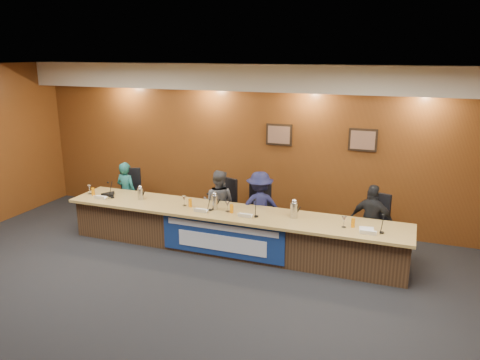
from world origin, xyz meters
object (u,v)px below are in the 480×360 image
object	(u,v)px
panelist_b	(219,203)
carafe_right	(294,210)
dais_body	(231,232)
office_chair_d	(372,229)
panelist_a	(127,193)
office_chair_b	(221,210)
carafe_left	(141,194)
office_chair_c	(261,215)
panelist_d	(372,222)
speakerphone	(109,194)
office_chair_a	(130,198)
banner	(222,238)
panelist_c	(260,207)
carafe_mid	(215,202)

from	to	relation	value
panelist_b	carafe_right	bearing A→B (deg)	157.01
dais_body	office_chair_d	xyz separation A→B (m)	(2.34, 0.67, 0.13)
panelist_a	office_chair_b	size ratio (longest dim) A/B	2.65
panelist_b	office_chair_b	world-z (taller)	panelist_b
carafe_left	office_chair_d	bearing A→B (deg)	9.63
panelist_a	office_chair_c	xyz separation A→B (m)	(2.87, 0.10, -0.16)
panelist_d	speakerphone	xyz separation A→B (m)	(-4.84, -0.60, 0.13)
panelist_d	office_chair_d	world-z (taller)	panelist_d
panelist_b	carafe_left	distance (m)	1.47
panelist_b	office_chair_d	size ratio (longest dim) A/B	2.69
panelist_a	panelist_b	xyz separation A→B (m)	(2.05, 0.00, 0.01)
panelist_a	panelist_d	bearing A→B (deg)	-173.01
office_chair_a	office_chair_d	xyz separation A→B (m)	(4.87, 0.00, 0.00)
banner	panelist_a	distance (m)	2.72
office_chair_a	office_chair_c	distance (m)	2.87
panelist_d	office_chair_d	distance (m)	0.19
office_chair_c	office_chair_a	bearing A→B (deg)	155.35
office_chair_d	speakerphone	world-z (taller)	speakerphone
panelist_b	carafe_left	xyz separation A→B (m)	(-1.32, -0.60, 0.21)
panelist_d	office_chair_c	world-z (taller)	panelist_d
dais_body	office_chair_b	distance (m)	0.83
carafe_left	speakerphone	distance (m)	0.71
panelist_a	speakerphone	bearing A→B (deg)	99.21
panelist_c	office_chair_c	xyz separation A→B (m)	(0.00, 0.10, -0.19)
panelist_d	office_chair_c	bearing A→B (deg)	8.34
panelist_b	carafe_mid	bearing A→B (deg)	104.02
panelist_a	carafe_right	bearing A→B (deg)	178.26
banner	panelist_c	bearing A→B (deg)	70.67
carafe_right	banner	bearing A→B (deg)	-159.36
panelist_b	office_chair_c	xyz separation A→B (m)	(0.82, 0.10, -0.17)
office_chair_d	carafe_mid	xyz separation A→B (m)	(-2.62, -0.73, 0.40)
panelist_a	office_chair_c	world-z (taller)	panelist_a
carafe_left	speakerphone	xyz separation A→B (m)	(-0.70, 0.01, -0.08)
banner	panelist_b	size ratio (longest dim) A/B	1.71
speakerphone	office_chair_b	bearing A→B (deg)	19.02
banner	carafe_mid	size ratio (longest dim) A/B	8.58
panelist_a	office_chair_b	world-z (taller)	panelist_a
panelist_c	office_chair_b	distance (m)	0.85
dais_body	panelist_c	xyz separation A→B (m)	(0.35, 0.57, 0.32)
office_chair_c	dais_body	bearing A→B (deg)	-141.91
office_chair_c	carafe_left	size ratio (longest dim) A/B	2.20
carafe_mid	carafe_right	xyz separation A→B (m)	(1.40, 0.07, 0.00)
office_chair_b	office_chair_c	world-z (taller)	same
office_chair_c	panelist_b	bearing A→B (deg)	162.30
office_chair_a	office_chair_c	world-z (taller)	same
panelist_b	office_chair_c	world-z (taller)	panelist_b
panelist_c	office_chair_b	bearing A→B (deg)	-30.86
banner	dais_body	bearing A→B (deg)	90.00
dais_body	carafe_right	size ratio (longest dim) A/B	22.88
panelist_c	panelist_d	distance (m)	2.00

